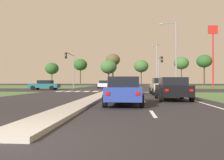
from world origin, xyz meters
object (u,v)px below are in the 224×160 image
at_px(car_beige_near, 161,86).
at_px(car_teal_second, 45,85).
at_px(car_white_sixth, 104,84).
at_px(treeline_fifth, 141,66).
at_px(treeline_third, 109,67).
at_px(car_grey_fourth, 109,84).
at_px(treeline_near, 52,69).
at_px(street_lamp_third, 157,63).
at_px(car_black_third, 172,88).
at_px(street_lamp_second, 175,53).
at_px(fastfood_pole_sign, 213,43).
at_px(treeline_seventh, 181,63).
at_px(treeline_fourth, 113,60).
at_px(traffic_signal_far_left, 71,64).
at_px(pedestrian_at_median, 116,81).
at_px(traffic_signal_far_right, 160,67).
at_px(car_navy_seventh, 126,87).
at_px(treeline_sixth, 204,61).
at_px(street_lamp_fourth, 157,63).
at_px(car_blue_fifth, 124,91).
at_px(treeline_second, 80,65).

bearing_deg(car_beige_near, car_teal_second, 144.70).
bearing_deg(car_white_sixth, treeline_fifth, -107.09).
xyz_separation_m(treeline_third, treeline_fifth, (9.82, 1.40, 0.25)).
bearing_deg(car_grey_fourth, treeline_near, -40.38).
height_order(street_lamp_third, treeline_third, street_lamp_third).
relative_size(car_black_third, street_lamp_second, 0.46).
bearing_deg(fastfood_pole_sign, street_lamp_second, -125.38).
xyz_separation_m(car_black_third, treeline_seventh, (11.65, 51.19, 5.72)).
distance_m(street_lamp_third, treeline_fourth, 18.59).
height_order(street_lamp_third, treeline_seventh, street_lamp_third).
relative_size(car_grey_fourth, traffic_signal_far_left, 0.72).
bearing_deg(pedestrian_at_median, treeline_seventh, 77.36).
distance_m(car_beige_near, treeline_near, 55.62).
bearing_deg(traffic_signal_far_right, car_beige_near, -96.77).
xyz_separation_m(car_teal_second, pedestrian_at_median, (10.17, 12.99, 0.53)).
bearing_deg(traffic_signal_far_right, street_lamp_third, 85.30).
distance_m(treeline_near, treeline_fifth, 27.91).
bearing_deg(fastfood_pole_sign, treeline_near, 148.98).
height_order(car_navy_seventh, treeline_third, treeline_third).
distance_m(car_teal_second, car_black_third, 24.18).
relative_size(car_grey_fourth, treeline_near, 0.62).
bearing_deg(treeline_sixth, traffic_signal_far_right, -118.08).
bearing_deg(car_beige_near, treeline_fifth, 89.65).
distance_m(street_lamp_fourth, treeline_seventh, 14.04).
bearing_deg(street_lamp_second, car_blue_fifth, -107.85).
xyz_separation_m(car_beige_near, treeline_second, (-18.68, 48.83, 5.72)).
height_order(car_blue_fifth, treeline_sixth, treeline_sixth).
relative_size(car_white_sixth, traffic_signal_far_right, 0.83).
relative_size(car_navy_seventh, street_lamp_fourth, 0.43).
relative_size(traffic_signal_far_left, treeline_fifth, 0.79).
xyz_separation_m(car_grey_fourth, treeline_fourth, (-0.32, 16.45, 7.15)).
bearing_deg(treeline_second, traffic_signal_far_left, -80.50).
bearing_deg(traffic_signal_far_right, treeline_second, 122.63).
bearing_deg(street_lamp_second, pedestrian_at_median, 121.26).
relative_size(fastfood_pole_sign, treeline_fifth, 1.56).
distance_m(car_blue_fifth, treeline_fifth, 58.76).
xyz_separation_m(street_lamp_second, street_lamp_fourth, (0.13, 23.42, 0.43)).
bearing_deg(street_lamp_second, treeline_near, 128.58).
relative_size(treeline_second, treeline_fifth, 1.07).
xyz_separation_m(street_lamp_second, pedestrian_at_median, (-8.97, 14.77, -3.99)).
bearing_deg(traffic_signal_far_left, pedestrian_at_median, 47.51).
bearing_deg(car_grey_fourth, traffic_signal_far_right, 123.95).
bearing_deg(treeline_seventh, car_blue_fifth, -105.17).
xyz_separation_m(street_lamp_third, street_lamp_fourth, (-0.13, -0.57, -0.08)).
relative_size(street_lamp_third, treeline_seventh, 1.26).
bearing_deg(treeline_sixth, traffic_signal_far_left, -134.79).
distance_m(car_teal_second, treeline_sixth, 52.11).
height_order(car_black_third, treeline_third, treeline_third).
xyz_separation_m(street_lamp_third, fastfood_pole_sign, (9.71, -9.95, 3.09)).
bearing_deg(traffic_signal_far_right, car_blue_fifth, -101.12).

